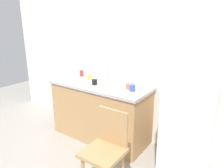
{
  "coord_description": "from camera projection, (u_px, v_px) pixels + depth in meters",
  "views": [
    {
      "loc": [
        1.7,
        -1.7,
        1.78
      ],
      "look_at": [
        0.11,
        0.6,
        0.93
      ],
      "focal_mm": 33.55,
      "sensor_mm": 36.0,
      "label": 1
    }
  ],
  "objects": [
    {
      "name": "countertop",
      "position": [
        100.0,
        85.0,
        3.12
      ],
      "size": [
        1.54,
        0.64,
        0.04
      ],
      "primitive_type": "cube",
      "color": "#B7B7BC",
      "rests_on": "cabinet_base"
    },
    {
      "name": "dish_tray",
      "position": [
        110.0,
        86.0,
        2.93
      ],
      "size": [
        0.28,
        0.2,
        0.05
      ],
      "primitive_type": "cube",
      "color": "white",
      "rests_on": "countertop"
    },
    {
      "name": "refrigerator",
      "position": [
        190.0,
        127.0,
        2.46
      ],
      "size": [
        0.55,
        0.61,
        1.16
      ],
      "primitive_type": "cube",
      "color": "white",
      "rests_on": "ground_plane"
    },
    {
      "name": "faucet",
      "position": [
        106.0,
        70.0,
        3.3
      ],
      "size": [
        0.02,
        0.02,
        0.29
      ],
      "primitive_type": "cylinder",
      "color": "#B7B7BC",
      "rests_on": "countertop"
    },
    {
      "name": "terracotta_bowl",
      "position": [
        130.0,
        86.0,
        2.88
      ],
      "size": [
        0.12,
        0.12,
        0.07
      ],
      "primitive_type": "cylinder",
      "color": "#C67042",
      "rests_on": "countertop"
    },
    {
      "name": "cup_blue",
      "position": [
        132.0,
        88.0,
        2.77
      ],
      "size": [
        0.08,
        0.08,
        0.09
      ],
      "primitive_type": "cylinder",
      "color": "blue",
      "rests_on": "countertop"
    },
    {
      "name": "cup_red",
      "position": [
        82.0,
        73.0,
        3.52
      ],
      "size": [
        0.07,
        0.07,
        0.1
      ],
      "primitive_type": "cylinder",
      "color": "red",
      "rests_on": "countertop"
    },
    {
      "name": "cup_black",
      "position": [
        95.0,
        82.0,
        3.06
      ],
      "size": [
        0.08,
        0.08,
        0.08
      ],
      "primitive_type": "cylinder",
      "color": "black",
      "rests_on": "countertop"
    },
    {
      "name": "chair",
      "position": [
        106.0,
        148.0,
        2.2
      ],
      "size": [
        0.4,
        0.4,
        0.89
      ],
      "rotation": [
        0.0,
        0.0,
        0.01
      ],
      "color": "tan",
      "rests_on": "ground_plane"
    },
    {
      "name": "ground_plane",
      "position": [
        79.0,
        161.0,
        2.78
      ],
      "size": [
        8.0,
        8.0,
        0.0
      ],
      "primitive_type": "plane",
      "color": "#9E998E"
    },
    {
      "name": "back_wall",
      "position": [
        121.0,
        57.0,
        3.2
      ],
      "size": [
        4.8,
        0.1,
        2.51
      ],
      "primitive_type": "cube",
      "color": "white",
      "rests_on": "ground_plane"
    },
    {
      "name": "cabinet_base",
      "position": [
        101.0,
        112.0,
        3.24
      ],
      "size": [
        1.5,
        0.6,
        0.84
      ],
      "primitive_type": "cube",
      "color": "tan",
      "rests_on": "ground_plane"
    },
    {
      "name": "cup_yellow",
      "position": [
        90.0,
        77.0,
        3.35
      ],
      "size": [
        0.07,
        0.07,
        0.08
      ],
      "primitive_type": "cylinder",
      "color": "yellow",
      "rests_on": "countertop"
    }
  ]
}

